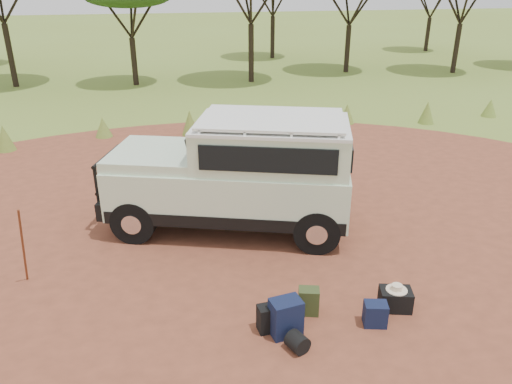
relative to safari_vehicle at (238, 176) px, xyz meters
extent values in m
plane|color=olive|center=(-0.46, -1.50, -1.24)|extent=(140.00, 140.00, 0.00)
cylinder|color=brown|center=(-0.46, -1.50, -1.24)|extent=(23.00, 23.00, 0.01)
cone|color=olive|center=(-6.46, 6.80, -0.82)|extent=(0.60, 0.60, 0.85)
cone|color=olive|center=(-3.46, 7.70, -0.89)|extent=(0.60, 0.60, 0.70)
cone|color=olive|center=(-0.46, 7.30, -0.79)|extent=(0.60, 0.60, 0.90)
cone|color=olive|center=(2.54, 6.90, -0.84)|extent=(0.60, 0.60, 0.80)
cone|color=olive|center=(5.54, 7.60, -0.87)|extent=(0.60, 0.60, 0.75)
cone|color=olive|center=(8.54, 7.00, -0.82)|extent=(0.60, 0.60, 0.85)
cone|color=olive|center=(11.54, 7.40, -0.89)|extent=(0.60, 0.60, 0.70)
cylinder|color=black|center=(-8.46, 17.50, 0.29)|extent=(0.28, 0.28, 3.06)
cylinder|color=black|center=(-2.46, 16.70, -0.07)|extent=(0.28, 0.28, 2.34)
cylinder|color=black|center=(3.54, 16.30, 0.22)|extent=(0.28, 0.28, 2.93)
cylinder|color=black|center=(9.54, 18.00, 0.06)|extent=(0.28, 0.28, 2.61)
cylinder|color=black|center=(15.54, 16.50, 0.11)|extent=(0.28, 0.28, 2.70)
cylinder|color=black|center=(6.54, 24.00, 0.11)|extent=(0.28, 0.28, 2.70)
cylinder|color=black|center=(18.54, 25.00, -0.07)|extent=(0.28, 0.28, 2.34)
cube|color=silver|center=(-0.17, 0.05, -0.23)|extent=(5.49, 3.58, 1.07)
cube|color=black|center=(-0.17, 0.05, -0.63)|extent=(5.41, 3.59, 0.27)
cube|color=silver|center=(0.70, -0.23, 0.73)|extent=(3.63, 2.90, 0.85)
cube|color=white|center=(0.70, -0.23, 1.19)|extent=(3.64, 2.94, 0.07)
cube|color=white|center=(0.70, -0.23, 1.30)|extent=(3.36, 2.74, 0.06)
cube|color=silver|center=(-1.69, 0.56, 0.42)|extent=(2.40, 2.46, 0.23)
cube|color=black|center=(-0.78, 0.26, 0.77)|extent=(0.72, 1.69, 0.60)
cube|color=black|center=(0.38, -1.20, 0.77)|extent=(2.56, 0.88, 0.51)
cube|color=black|center=(1.02, 0.74, 0.77)|extent=(2.56, 0.88, 0.51)
cube|color=black|center=(2.22, -0.73, 0.73)|extent=(0.58, 1.61, 0.47)
cube|color=black|center=(-2.65, 0.87, -0.56)|extent=(0.79, 2.00, 0.38)
cylinder|color=black|center=(-2.78, 0.92, 0.34)|extent=(0.53, 1.42, 0.08)
cylinder|color=black|center=(-2.78, 0.92, -0.26)|extent=(0.53, 1.42, 0.08)
cylinder|color=silver|center=(-2.90, 0.62, 0.12)|extent=(0.15, 0.26, 0.25)
cylinder|color=silver|center=(-2.70, 1.23, 0.12)|extent=(0.15, 0.26, 0.25)
cube|color=white|center=(-2.73, 0.90, -0.43)|extent=(0.19, 0.47, 0.14)
cylinder|color=black|center=(-0.38, 1.17, 0.65)|extent=(0.11, 0.11, 0.93)
cylinder|color=black|center=(-2.28, -0.21, -0.77)|extent=(1.00, 0.60, 0.95)
cylinder|color=black|center=(-1.71, 1.52, -0.77)|extent=(1.00, 0.60, 0.95)
cylinder|color=black|center=(1.37, -1.41, -0.77)|extent=(1.00, 0.60, 0.95)
cylinder|color=black|center=(1.95, 0.32, -0.77)|extent=(1.00, 0.60, 0.95)
cylinder|color=maroon|center=(-4.16, -1.47, -0.44)|extent=(0.25, 0.42, 1.61)
cube|color=black|center=(-0.15, -3.63, -1.01)|extent=(0.36, 0.28, 0.46)
cube|color=#131C3D|center=(0.10, -3.76, -0.93)|extent=(0.53, 0.42, 0.63)
cube|color=#364821|center=(0.61, -3.33, -1.00)|extent=(0.40, 0.33, 0.48)
cube|color=#131C3D|center=(1.58, -3.85, -1.04)|extent=(0.42, 0.36, 0.41)
cube|color=black|center=(2.10, -3.52, -1.05)|extent=(0.61, 0.50, 0.38)
cylinder|color=black|center=(0.18, -4.17, -1.09)|extent=(0.39, 0.39, 0.30)
cylinder|color=beige|center=(2.10, -3.52, -0.86)|extent=(0.36, 0.36, 0.02)
cylinder|color=beige|center=(2.10, -3.52, -0.81)|extent=(0.18, 0.18, 0.09)
camera|label=1|loc=(-1.66, -9.93, 4.03)|focal=35.00mm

